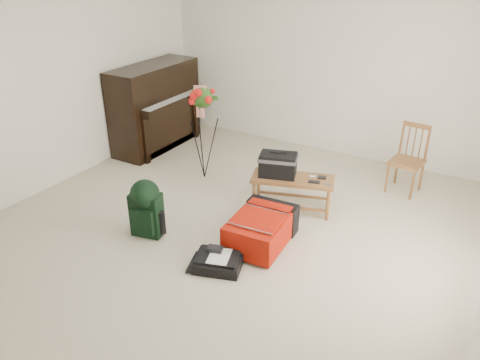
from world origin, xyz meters
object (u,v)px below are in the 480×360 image
Objects in this scene: bench at (284,168)px; flower_stand at (203,133)px; dining_chair at (408,160)px; green_backpack at (146,205)px; red_suitcase at (263,226)px; piano at (156,108)px; black_duffel at (218,261)px.

flower_stand is at bearing 153.72° from bench.
dining_chair is 3.22m from green_backpack.
flower_stand reaches higher than red_suitcase.
piano is at bearing 145.40° from bench.
piano reaches higher than dining_chair.
red_suitcase reaches higher than black_duffel.
flower_stand reaches higher than piano.
green_backpack is (-0.96, 0.11, 0.28)m from black_duffel.
black_duffel is at bearing -72.41° from flower_stand.
piano reaches higher than green_backpack.
black_duffel is at bearing -106.83° from dining_chair.
bench is 1.27m from flower_stand.
green_backpack is (-2.12, -2.42, -0.07)m from dining_chair.
dining_chair is at bearing 27.71° from bench.
piano is 1.36m from flower_stand.
flower_stand is (-1.39, 0.95, 0.45)m from red_suitcase.
bench is 1.17× the size of dining_chair.
green_backpack is (-1.13, -0.51, 0.17)m from red_suitcase.
piano is 2.60m from bench.
bench is 0.84m from red_suitcase.
dining_chair reaches higher than red_suitcase.
bench reaches higher than green_backpack.
black_duffel is 1.01m from green_backpack.
piano reaches higher than red_suitcase.
bench reaches higher than black_duffel.
bench is at bearing -16.86° from piano.
red_suitcase is at bearing 11.87° from green_backpack.
bench is at bearing -29.09° from flower_stand.
piano is 1.50× the size of bench.
black_duffel is (-1.15, -2.53, -0.35)m from dining_chair.
red_suitcase is at bearing -96.92° from bench.
bench is at bearing 97.13° from red_suitcase.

